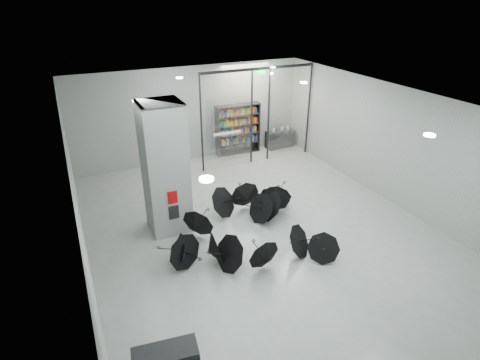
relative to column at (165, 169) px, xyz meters
name	(u,v)px	position (x,y,z in m)	size (l,w,h in m)	color
room	(274,152)	(2.50, -2.00, 0.84)	(14.00, 14.02, 4.01)	gray
column	(165,169)	(0.00, 0.00, 0.00)	(1.20, 1.20, 4.00)	slate
fire_cabinet	(173,197)	(0.00, -0.62, -0.65)	(0.28, 0.04, 0.38)	#A50A07
info_panel	(174,212)	(0.00, -0.62, -1.15)	(0.30, 0.03, 0.42)	black
exit_sign	(261,73)	(4.90, 3.30, 1.82)	(0.30, 0.06, 0.15)	#0CE533
glass_partition	(258,112)	(4.89, 3.50, 0.18)	(5.06, 0.08, 4.00)	silver
bench	(166,358)	(-1.47, -4.89, -1.79)	(1.28, 0.55, 0.41)	black
bookshelf	(238,129)	(4.56, 4.75, -0.88)	(2.04, 0.41, 2.24)	black
shop_counter	(280,139)	(6.65, 4.57, -1.59)	(1.36, 0.54, 0.82)	black
umbrella_cluster	(245,228)	(1.89, -1.54, -1.68)	(5.22, 4.78, 1.32)	black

